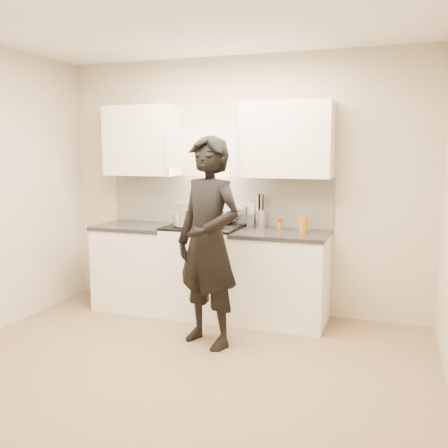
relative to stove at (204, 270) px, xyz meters
The scene contains 11 objects.
ground_plane 1.53m from the stove, 78.12° to the right, with size 4.00×4.00×0.00m, color #886C4E.
room_shell 1.56m from the stove, 77.04° to the right, with size 4.04×3.54×2.70m.
stove is the anchor object (origin of this frame).
counter_right 0.83m from the stove, ahead, with size 0.92×0.67×0.92m.
counter_left 0.78m from the stove, behind, with size 0.82×0.67×0.92m.
wok 0.64m from the stove, 38.19° to the left, with size 0.40×0.49×0.32m.
stock_pot 0.60m from the stove, 136.97° to the right, with size 0.34×0.30×0.16m.
utensil_crock 0.81m from the stove, 23.72° to the left, with size 0.13×0.13×0.35m.
spice_jar 0.93m from the stove, 13.89° to the left, with size 0.05×0.05×0.10m.
oil_glass 1.16m from the stove, ahead, with size 0.08×0.08×0.15m.
person 0.96m from the stove, 65.93° to the right, with size 0.67×0.44×1.85m, color black.
Camera 1 is at (1.55, -3.36, 1.71)m, focal length 40.00 mm.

